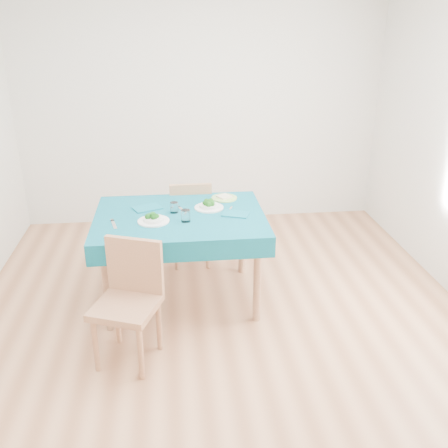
{
  "coord_description": "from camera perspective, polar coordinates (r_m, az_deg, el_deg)",
  "views": [
    {
      "loc": [
        -0.36,
        -3.27,
        2.23
      ],
      "look_at": [
        0.0,
        0.0,
        0.85
      ],
      "focal_mm": 40.0,
      "sensor_mm": 36.0,
      "label": 1
    }
  ],
  "objects": [
    {
      "name": "napkin_near",
      "position": [
        4.15,
        -8.76,
        1.81
      ],
      "size": [
        0.26,
        0.23,
        0.01
      ],
      "primitive_type": "cube",
      "rotation": [
        0.0,
        0.0,
        0.41
      ],
      "color": "#0D5D71",
      "rests_on": "table"
    },
    {
      "name": "table",
      "position": [
        4.14,
        -4.91,
        -3.85
      ],
      "size": [
        1.35,
        1.02,
        0.76
      ],
      "primitive_type": "cube",
      "color": "#095366",
      "rests_on": "ground"
    },
    {
      "name": "room_shell",
      "position": [
        3.41,
        0.0,
        7.75
      ],
      "size": [
        4.02,
        4.52,
        2.73
      ],
      "color": "#9A6240",
      "rests_on": "ground"
    },
    {
      "name": "bowl_far",
      "position": [
        4.1,
        -1.73,
        2.28
      ],
      "size": [
        0.24,
        0.24,
        0.07
      ],
      "primitive_type": null,
      "color": "white",
      "rests_on": "table"
    },
    {
      "name": "tumbler_center",
      "position": [
        4.03,
        -5.71,
        1.9
      ],
      "size": [
        0.07,
        0.07,
        0.09
      ],
      "primitive_type": "cylinder",
      "color": "white",
      "rests_on": "table"
    },
    {
      "name": "tumbler_side",
      "position": [
        3.85,
        -4.41,
        0.95
      ],
      "size": [
        0.07,
        0.07,
        0.09
      ],
      "primitive_type": "cylinder",
      "color": "white",
      "rests_on": "table"
    },
    {
      "name": "knife_far",
      "position": [
        4.06,
        0.63,
        1.53
      ],
      "size": [
        0.08,
        0.19,
        0.0
      ],
      "primitive_type": "cube",
      "rotation": [
        0.0,
        0.0,
        -0.32
      ],
      "color": "silver",
      "rests_on": "table"
    },
    {
      "name": "knife_near",
      "position": [
        3.91,
        -7.23,
        0.47
      ],
      "size": [
        0.03,
        0.21,
        0.0
      ],
      "primitive_type": "cube",
      "rotation": [
        0.0,
        0.0,
        0.05
      ],
      "color": "silver",
      "rests_on": "table"
    },
    {
      "name": "bowl_near",
      "position": [
        3.87,
        -8.08,
        0.76
      ],
      "size": [
        0.25,
        0.25,
        0.07
      ],
      "primitive_type": null,
      "color": "white",
      "rests_on": "table"
    },
    {
      "name": "chair_far",
      "position": [
        4.72,
        -3.84,
        0.79
      ],
      "size": [
        0.38,
        0.41,
        0.94
      ],
      "primitive_type": "cube",
      "rotation": [
        0.0,
        0.0,
        3.14
      ],
      "color": "#9A6848",
      "rests_on": "ground"
    },
    {
      "name": "napkin_far",
      "position": [
        3.98,
        1.34,
        1.16
      ],
      "size": [
        0.24,
        0.21,
        0.01
      ],
      "primitive_type": "cube",
      "rotation": [
        0.0,
        0.0,
        -0.37
      ],
      "color": "#0D5D71",
      "rests_on": "table"
    },
    {
      "name": "fork_near",
      "position": [
        3.88,
        -12.48,
        -0.04
      ],
      "size": [
        0.07,
        0.19,
        0.0
      ],
      "primitive_type": "cube",
      "rotation": [
        0.0,
        0.0,
        0.23
      ],
      "color": "silver",
      "rests_on": "table"
    },
    {
      "name": "chair_near",
      "position": [
        3.41,
        -11.27,
        -8.15
      ],
      "size": [
        0.54,
        0.56,
        1.01
      ],
      "primitive_type": "cube",
      "rotation": [
        0.0,
        0.0,
        -0.37
      ],
      "color": "#9A6848",
      "rests_on": "ground"
    },
    {
      "name": "bread_slice",
      "position": [
        4.33,
        0.03,
        3.15
      ],
      "size": [
        0.14,
        0.14,
        0.02
      ],
      "primitive_type": "cube",
      "rotation": [
        0.0,
        0.0,
        0.57
      ],
      "color": "beige",
      "rests_on": "side_plate"
    },
    {
      "name": "side_plate",
      "position": [
        4.33,
        0.03,
        2.98
      ],
      "size": [
        0.22,
        0.22,
        0.01
      ],
      "primitive_type": "cylinder",
      "color": "#93C560",
      "rests_on": "table"
    },
    {
      "name": "fork_far",
      "position": [
        4.09,
        -4.77,
        1.62
      ],
      "size": [
        0.09,
        0.18,
        0.0
      ],
      "primitive_type": "cube",
      "rotation": [
        0.0,
        0.0,
        0.38
      ],
      "color": "silver",
      "rests_on": "table"
    }
  ]
}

